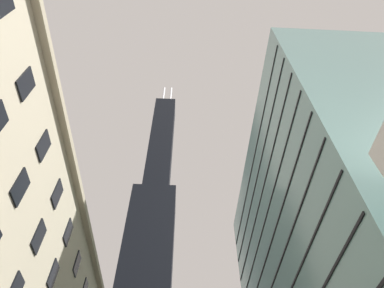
# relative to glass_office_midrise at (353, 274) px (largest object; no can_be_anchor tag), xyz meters

# --- Properties ---
(glass_office_midrise) EXTENTS (19.90, 43.45, 49.43)m
(glass_office_midrise) POSITION_rel_glass_office_midrise_xyz_m (0.00, 0.00, 0.00)
(glass_office_midrise) COLOR gray
(glass_office_midrise) RESTS_ON ground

